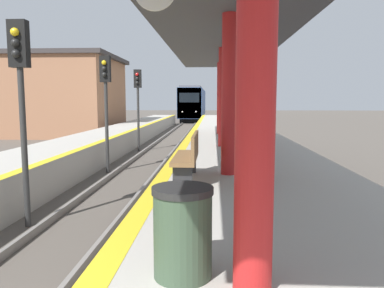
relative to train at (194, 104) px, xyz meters
name	(u,v)px	position (x,y,z in m)	size (l,w,h in m)	color
train	(194,104)	(0.00, 0.00, 0.00)	(2.76, 19.43, 4.28)	black
signal_near	(21,84)	(-1.10, -44.07, 0.71)	(0.36, 0.31, 4.10)	#2D2D2D
signal_mid	(106,91)	(-1.07, -38.32, 0.71)	(0.36, 0.31, 4.10)	#2D2D2D
signal_far	(138,94)	(-1.11, -32.57, 0.71)	(0.36, 0.31, 4.10)	#2D2D2D
station_canopy	(226,36)	(3.00, -40.90, 2.11)	(3.63, 19.77, 3.54)	red
trash_bin	(183,232)	(2.41, -48.09, -0.77)	(0.54, 0.54, 0.81)	#384C38
bench	(189,155)	(2.20, -43.98, -0.69)	(0.44, 1.77, 0.92)	brown
station_building	(26,96)	(-11.54, -23.47, 0.77)	(14.15, 8.32, 5.87)	#9E6B4C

